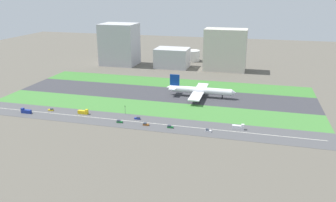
{
  "coord_description": "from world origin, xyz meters",
  "views": [
    {
      "loc": [
        82.42,
        -295.69,
        95.51
      ],
      "look_at": [
        14.59,
        -36.5,
        6.0
      ],
      "focal_mm": 36.17,
      "sensor_mm": 36.0,
      "label": 1
    }
  ],
  "objects_px": {
    "traffic_light": "(125,109)",
    "car_0": "(51,110)",
    "car_3": "(119,122)",
    "car_1": "(146,124)",
    "fuel_tank_west": "(192,56)",
    "car_2": "(137,118)",
    "truck_1": "(83,112)",
    "terminal_building": "(120,44)",
    "truck_2": "(238,127)",
    "office_tower": "(225,50)",
    "car_4": "(208,131)",
    "car_5": "(170,127)",
    "truck_0": "(26,111)",
    "hangar_building": "(172,58)",
    "fuel_tank_centre": "(213,58)",
    "airliner": "(199,90)"
  },
  "relations": [
    {
      "from": "car_0",
      "to": "hangar_building",
      "type": "xyz_separation_m",
      "value": [
        57.08,
        182.0,
        11.11
      ]
    },
    {
      "from": "car_1",
      "to": "fuel_tank_west",
      "type": "xyz_separation_m",
      "value": [
        -10.5,
        237.0,
        6.39
      ]
    },
    {
      "from": "truck_2",
      "to": "office_tower",
      "type": "xyz_separation_m",
      "value": [
        -28.27,
        182.0,
        23.35
      ]
    },
    {
      "from": "hangar_building",
      "to": "car_5",
      "type": "bearing_deg",
      "value": -76.45
    },
    {
      "from": "traffic_light",
      "to": "car_4",
      "type": "bearing_deg",
      "value": -14.65
    },
    {
      "from": "truck_0",
      "to": "fuel_tank_centre",
      "type": "xyz_separation_m",
      "value": [
        118.84,
        237.0,
        4.34
      ]
    },
    {
      "from": "terminal_building",
      "to": "traffic_light",
      "type": "bearing_deg",
      "value": -66.54
    },
    {
      "from": "car_0",
      "to": "car_1",
      "type": "distance_m",
      "value": 85.54
    },
    {
      "from": "office_tower",
      "to": "truck_2",
      "type": "bearing_deg",
      "value": -81.17
    },
    {
      "from": "car_0",
      "to": "truck_1",
      "type": "height_order",
      "value": "truck_1"
    },
    {
      "from": "terminal_building",
      "to": "hangar_building",
      "type": "distance_m",
      "value": 72.11
    },
    {
      "from": "airliner",
      "to": "car_3",
      "type": "relative_size",
      "value": 14.77
    },
    {
      "from": "car_4",
      "to": "car_0",
      "type": "bearing_deg",
      "value": -4.37
    },
    {
      "from": "truck_1",
      "to": "car_3",
      "type": "relative_size",
      "value": 1.91
    },
    {
      "from": "hangar_building",
      "to": "office_tower",
      "type": "distance_m",
      "value": 67.02
    },
    {
      "from": "car_5",
      "to": "office_tower",
      "type": "relative_size",
      "value": 0.09
    },
    {
      "from": "office_tower",
      "to": "terminal_building",
      "type": "bearing_deg",
      "value": 180.0
    },
    {
      "from": "car_0",
      "to": "car_3",
      "type": "relative_size",
      "value": 1.0
    },
    {
      "from": "truck_2",
      "to": "truck_1",
      "type": "relative_size",
      "value": 1.0
    },
    {
      "from": "truck_2",
      "to": "car_4",
      "type": "bearing_deg",
      "value": -153.79
    },
    {
      "from": "truck_2",
      "to": "car_4",
      "type": "height_order",
      "value": "truck_2"
    },
    {
      "from": "terminal_building",
      "to": "car_0",
      "type": "bearing_deg",
      "value": -85.73
    },
    {
      "from": "traffic_light",
      "to": "car_0",
      "type": "bearing_deg",
      "value": -172.65
    },
    {
      "from": "car_2",
      "to": "truck_1",
      "type": "xyz_separation_m",
      "value": [
        -45.73,
        -0.0,
        0.75
      ]
    },
    {
      "from": "car_5",
      "to": "car_4",
      "type": "bearing_deg",
      "value": -180.0
    },
    {
      "from": "office_tower",
      "to": "fuel_tank_centre",
      "type": "distance_m",
      "value": 52.85
    },
    {
      "from": "fuel_tank_west",
      "to": "fuel_tank_centre",
      "type": "bearing_deg",
      "value": 0.0
    },
    {
      "from": "car_0",
      "to": "car_2",
      "type": "xyz_separation_m",
      "value": [
        75.04,
        0.0,
        0.0
      ]
    },
    {
      "from": "fuel_tank_west",
      "to": "office_tower",
      "type": "bearing_deg",
      "value": -42.93
    },
    {
      "from": "car_3",
      "to": "terminal_building",
      "type": "xyz_separation_m",
      "value": [
        -77.85,
        192.0,
        25.45
      ]
    },
    {
      "from": "fuel_tank_centre",
      "to": "car_2",
      "type": "bearing_deg",
      "value": -96.93
    },
    {
      "from": "car_4",
      "to": "truck_1",
      "type": "bearing_deg",
      "value": -5.63
    },
    {
      "from": "airliner",
      "to": "car_5",
      "type": "distance_m",
      "value": 78.58
    },
    {
      "from": "car_0",
      "to": "car_5",
      "type": "bearing_deg",
      "value": -5.53
    },
    {
      "from": "car_3",
      "to": "hangar_building",
      "type": "bearing_deg",
      "value": -87.86
    },
    {
      "from": "truck_2",
      "to": "car_3",
      "type": "distance_m",
      "value": 87.42
    },
    {
      "from": "terminal_building",
      "to": "car_1",
      "type": "bearing_deg",
      "value": -62.83
    },
    {
      "from": "truck_2",
      "to": "car_4",
      "type": "xyz_separation_m",
      "value": [
        -20.32,
        -10.0,
        -0.75
      ]
    },
    {
      "from": "car_1",
      "to": "terminal_building",
      "type": "height_order",
      "value": "terminal_building"
    },
    {
      "from": "car_3",
      "to": "fuel_tank_west",
      "type": "distance_m",
      "value": 237.31
    },
    {
      "from": "truck_1",
      "to": "truck_0",
      "type": "bearing_deg",
      "value": -167.6
    },
    {
      "from": "car_4",
      "to": "car_1",
      "type": "bearing_deg",
      "value": 0.0
    },
    {
      "from": "airliner",
      "to": "car_1",
      "type": "xyz_separation_m",
      "value": [
        -26.26,
        -78.0,
        -5.31
      ]
    },
    {
      "from": "car_2",
      "to": "truck_1",
      "type": "distance_m",
      "value": 45.74
    },
    {
      "from": "airliner",
      "to": "truck_1",
      "type": "height_order",
      "value": "airliner"
    },
    {
      "from": "office_tower",
      "to": "fuel_tank_west",
      "type": "distance_m",
      "value": 68.4
    },
    {
      "from": "car_0",
      "to": "traffic_light",
      "type": "height_order",
      "value": "traffic_light"
    },
    {
      "from": "traffic_light",
      "to": "fuel_tank_centre",
      "type": "relative_size",
      "value": 0.4
    },
    {
      "from": "fuel_tank_west",
      "to": "car_2",
      "type": "bearing_deg",
      "value": -89.85
    },
    {
      "from": "car_5",
      "to": "truck_0",
      "type": "bearing_deg",
      "value": 0.0
    }
  ]
}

